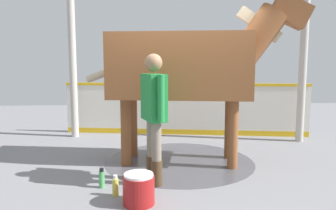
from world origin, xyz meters
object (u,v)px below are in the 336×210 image
wash_bucket (139,189)px  horse (187,66)px  handler (154,109)px  bottle_spray (102,179)px  bottle_shampoo (115,186)px

wash_bucket → horse: bearing=-115.3°
handler → wash_bucket: size_ratio=4.74×
horse → bottle_spray: size_ratio=13.49×
horse → bottle_spray: 2.20m
horse → bottle_spray: (1.25, 1.07, -1.47)m
wash_bucket → bottle_shampoo: bearing=-41.1°
wash_bucket → bottle_spray: (0.49, -0.53, -0.06)m
handler → bottle_spray: 1.14m
bottle_spray → handler: bearing=-169.2°
horse → handler: (0.56, 0.93, -0.57)m
wash_bucket → bottle_spray: size_ratio=1.40×
handler → bottle_spray: bearing=-5.3°
horse → bottle_spray: horse is taller
handler → bottle_shampoo: handler is taller
handler → wash_bucket: bearing=57.6°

